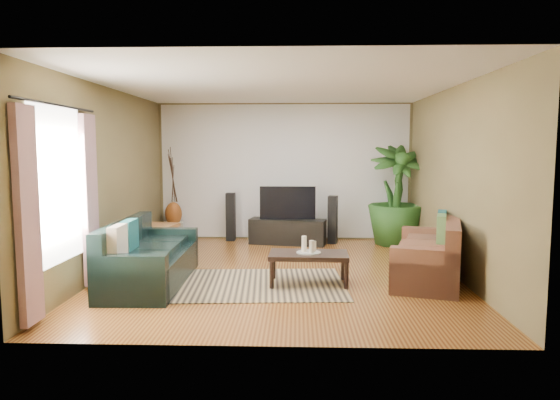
{
  "coord_description": "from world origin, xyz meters",
  "views": [
    {
      "loc": [
        0.26,
        -7.18,
        1.83
      ],
      "look_at": [
        0.0,
        0.2,
        1.05
      ],
      "focal_mm": 32.0,
      "sensor_mm": 36.0,
      "label": 1
    }
  ],
  "objects_px": {
    "speaker_right": "(333,220)",
    "side_table": "(159,241)",
    "pedestal": "(174,231)",
    "tv_stand": "(288,232)",
    "television": "(288,203)",
    "sofa_left": "(151,253)",
    "coffee_table": "(308,269)",
    "potted_plant": "(396,195)",
    "speaker_left": "(231,217)",
    "sofa_right": "(427,250)",
    "vase": "(173,214)"
  },
  "relations": [
    {
      "from": "sofa_left",
      "to": "speaker_right",
      "type": "xyz_separation_m",
      "value": [
        2.64,
        2.93,
        0.03
      ]
    },
    {
      "from": "speaker_left",
      "to": "speaker_right",
      "type": "bearing_deg",
      "value": -4.99
    },
    {
      "from": "sofa_left",
      "to": "speaker_left",
      "type": "distance_m",
      "value": 3.23
    },
    {
      "from": "speaker_right",
      "to": "vase",
      "type": "xyz_separation_m",
      "value": [
        -3.12,
        0.24,
        0.07
      ]
    },
    {
      "from": "sofa_right",
      "to": "television",
      "type": "height_order",
      "value": "television"
    },
    {
      "from": "television",
      "to": "speaker_right",
      "type": "height_order",
      "value": "television"
    },
    {
      "from": "sofa_right",
      "to": "potted_plant",
      "type": "relative_size",
      "value": 0.98
    },
    {
      "from": "speaker_left",
      "to": "potted_plant",
      "type": "xyz_separation_m",
      "value": [
        3.17,
        -0.29,
        0.47
      ]
    },
    {
      "from": "potted_plant",
      "to": "vase",
      "type": "height_order",
      "value": "potted_plant"
    },
    {
      "from": "sofa_right",
      "to": "side_table",
      "type": "bearing_deg",
      "value": -89.45
    },
    {
      "from": "sofa_left",
      "to": "vase",
      "type": "bearing_deg",
      "value": 7.54
    },
    {
      "from": "sofa_right",
      "to": "side_table",
      "type": "xyz_separation_m",
      "value": [
        -4.08,
        1.19,
        -0.14
      ]
    },
    {
      "from": "tv_stand",
      "to": "pedestal",
      "type": "height_order",
      "value": "tv_stand"
    },
    {
      "from": "speaker_right",
      "to": "potted_plant",
      "type": "distance_m",
      "value": 1.28
    },
    {
      "from": "speaker_left",
      "to": "potted_plant",
      "type": "relative_size",
      "value": 0.5
    },
    {
      "from": "side_table",
      "to": "vase",
      "type": "bearing_deg",
      "value": 95.59
    },
    {
      "from": "speaker_right",
      "to": "side_table",
      "type": "distance_m",
      "value": 3.28
    },
    {
      "from": "coffee_table",
      "to": "vase",
      "type": "relative_size",
      "value": 2.26
    },
    {
      "from": "television",
      "to": "potted_plant",
      "type": "distance_m",
      "value": 2.05
    },
    {
      "from": "vase",
      "to": "side_table",
      "type": "distance_m",
      "value": 1.67
    },
    {
      "from": "sofa_left",
      "to": "vase",
      "type": "relative_size",
      "value": 4.5
    },
    {
      "from": "speaker_right",
      "to": "pedestal",
      "type": "distance_m",
      "value": 3.14
    },
    {
      "from": "speaker_left",
      "to": "vase",
      "type": "xyz_separation_m",
      "value": [
        -1.14,
        0.0,
        0.05
      ]
    },
    {
      "from": "speaker_right",
      "to": "pedestal",
      "type": "relative_size",
      "value": 2.53
    },
    {
      "from": "tv_stand",
      "to": "speaker_left",
      "type": "bearing_deg",
      "value": 174.77
    },
    {
      "from": "speaker_right",
      "to": "television",
      "type": "bearing_deg",
      "value": -160.08
    },
    {
      "from": "coffee_table",
      "to": "potted_plant",
      "type": "height_order",
      "value": "potted_plant"
    },
    {
      "from": "pedestal",
      "to": "coffee_table",
      "type": "bearing_deg",
      "value": -50.29
    },
    {
      "from": "sofa_left",
      "to": "television",
      "type": "xyz_separation_m",
      "value": [
        1.78,
        2.86,
        0.36
      ]
    },
    {
      "from": "coffee_table",
      "to": "side_table",
      "type": "relative_size",
      "value": 1.83
    },
    {
      "from": "tv_stand",
      "to": "side_table",
      "type": "xyz_separation_m",
      "value": [
        -2.1,
        -1.32,
        0.05
      ]
    },
    {
      "from": "tv_stand",
      "to": "coffee_table",
      "type": "bearing_deg",
      "value": -72.22
    },
    {
      "from": "side_table",
      "to": "speaker_right",
      "type": "bearing_deg",
      "value": 25.44
    },
    {
      "from": "sofa_left",
      "to": "television",
      "type": "height_order",
      "value": "television"
    },
    {
      "from": "potted_plant",
      "to": "vase",
      "type": "relative_size",
      "value": 4.07
    },
    {
      "from": "speaker_left",
      "to": "pedestal",
      "type": "height_order",
      "value": "speaker_left"
    },
    {
      "from": "speaker_right",
      "to": "potted_plant",
      "type": "xyz_separation_m",
      "value": [
        1.18,
        -0.05,
        0.48
      ]
    },
    {
      "from": "sofa_left",
      "to": "speaker_right",
      "type": "distance_m",
      "value": 3.94
    },
    {
      "from": "tv_stand",
      "to": "pedestal",
      "type": "relative_size",
      "value": 3.97
    },
    {
      "from": "pedestal",
      "to": "tv_stand",
      "type": "bearing_deg",
      "value": -8.22
    },
    {
      "from": "speaker_left",
      "to": "pedestal",
      "type": "bearing_deg",
      "value": -178.19
    },
    {
      "from": "speaker_left",
      "to": "television",
      "type": "bearing_deg",
      "value": -13.43
    },
    {
      "from": "tv_stand",
      "to": "side_table",
      "type": "bearing_deg",
      "value": -136.96
    },
    {
      "from": "coffee_table",
      "to": "television",
      "type": "relative_size",
      "value": 0.99
    },
    {
      "from": "coffee_table",
      "to": "television",
      "type": "height_order",
      "value": "television"
    },
    {
      "from": "sofa_right",
      "to": "television",
      "type": "distance_m",
      "value": 3.23
    },
    {
      "from": "tv_stand",
      "to": "potted_plant",
      "type": "bearing_deg",
      "value": 12.11
    },
    {
      "from": "sofa_right",
      "to": "sofa_left",
      "type": "bearing_deg",
      "value": -68.17
    },
    {
      "from": "vase",
      "to": "side_table",
      "type": "bearing_deg",
      "value": -84.41
    },
    {
      "from": "sofa_left",
      "to": "side_table",
      "type": "xyz_separation_m",
      "value": [
        -0.32,
        1.52,
        -0.14
      ]
    }
  ]
}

